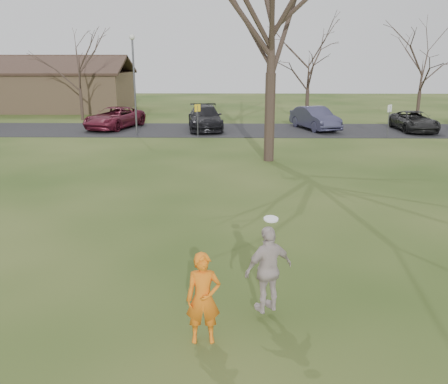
{
  "coord_description": "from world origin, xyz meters",
  "views": [
    {
      "loc": [
        0.22,
        -8.03,
        4.93
      ],
      "look_at": [
        0.0,
        4.0,
        1.5
      ],
      "focal_mm": 38.08,
      "sensor_mm": 36.0,
      "label": 1
    }
  ],
  "objects": [
    {
      "name": "big_tree",
      "position": [
        2.0,
        15.0,
        7.0
      ],
      "size": [
        9.0,
        9.0,
        14.0
      ],
      "primitive_type": null,
      "color": "#352821",
      "rests_on": "ground"
    },
    {
      "name": "catching_play",
      "position": [
        0.92,
        0.29,
        1.03
      ],
      "size": [
        1.09,
        0.85,
        1.95
      ],
      "color": "#BBABA8",
      "rests_on": "ground"
    },
    {
      "name": "car_5",
      "position": [
        5.95,
        25.3,
        0.82
      ],
      "size": [
        3.16,
        5.04,
        1.57
      ],
      "primitive_type": "imported",
      "rotation": [
        0.0,
        0.0,
        0.34
      ],
      "color": "#34344E",
      "rests_on": "parking_strip"
    },
    {
      "name": "car_6",
      "position": [
        12.63,
        24.72,
        0.7
      ],
      "size": [
        2.21,
        4.77,
        1.32
      ],
      "primitive_type": "imported",
      "rotation": [
        0.0,
        0.0,
        0.0
      ],
      "color": "black",
      "rests_on": "parking_strip"
    },
    {
      "name": "sign_white",
      "position": [
        10.0,
        22.0,
        1.45
      ],
      "size": [
        0.35,
        0.35,
        2.08
      ],
      "color": "#47474C",
      "rests_on": "ground"
    },
    {
      "name": "player_defender",
      "position": [
        -0.28,
        -0.54,
        0.84
      ],
      "size": [
        0.65,
        0.45,
        1.69
      ],
      "primitive_type": "imported",
      "rotation": [
        0.0,
        0.0,
        0.08
      ],
      "color": "orange",
      "rests_on": "ground"
    },
    {
      "name": "car_3",
      "position": [
        -1.72,
        25.18,
        0.85
      ],
      "size": [
        2.86,
        5.77,
        1.61
      ],
      "primitive_type": "imported",
      "rotation": [
        0.0,
        0.0,
        0.11
      ],
      "color": "black",
      "rests_on": "parking_strip"
    },
    {
      "name": "sign_yellow",
      "position": [
        -2.0,
        22.0,
        1.45
      ],
      "size": [
        0.35,
        0.35,
        2.08
      ],
      "color": "#47474C",
      "rests_on": "ground"
    },
    {
      "name": "parking_strip",
      "position": [
        0.0,
        25.0,
        0.02
      ],
      "size": [
        62.0,
        6.5,
        0.04
      ],
      "primitive_type": "cube",
      "color": "black",
      "rests_on": "ground"
    },
    {
      "name": "lamp_post",
      "position": [
        -6.0,
        22.5,
        3.97
      ],
      "size": [
        0.34,
        0.34,
        6.27
      ],
      "color": "#47474C",
      "rests_on": "ground"
    },
    {
      "name": "small_tree_row",
      "position": [
        4.38,
        30.06,
        3.89
      ],
      "size": [
        55.0,
        5.9,
        8.5
      ],
      "color": "#352821",
      "rests_on": "ground"
    },
    {
      "name": "building",
      "position": [
        -20.0,
        38.0,
        1.93
      ],
      "size": [
        20.6,
        8.5,
        5.14
      ],
      "color": "#8C6D4C",
      "rests_on": "ground"
    },
    {
      "name": "car_2",
      "position": [
        -8.18,
        25.6,
        0.78
      ],
      "size": [
        3.97,
        5.82,
        1.48
      ],
      "primitive_type": "imported",
      "rotation": [
        0.0,
        0.0,
        -0.31
      ],
      "color": "#5B1525",
      "rests_on": "parking_strip"
    },
    {
      "name": "ground",
      "position": [
        0.0,
        0.0,
        0.0
      ],
      "size": [
        120.0,
        120.0,
        0.0
      ],
      "primitive_type": "plane",
      "color": "#1E380F",
      "rests_on": "ground"
    }
  ]
}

